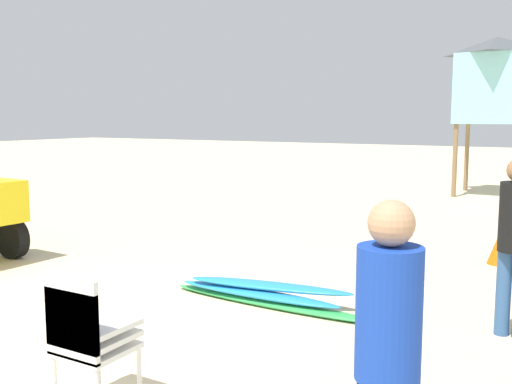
% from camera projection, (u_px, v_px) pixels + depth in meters
% --- Properties ---
extents(ground, '(80.00, 80.00, 0.00)m').
position_uv_depth(ground, '(25.00, 325.00, 6.00)').
color(ground, beige).
extents(stacked_plastic_chairs, '(0.48, 0.48, 1.02)m').
position_uv_depth(stacked_plastic_chairs, '(86.00, 331.00, 4.15)').
color(stacked_plastic_chairs, white).
rests_on(stacked_plastic_chairs, ground).
extents(surfboard_pile, '(2.60, 0.60, 0.24)m').
position_uv_depth(surfboard_pile, '(266.00, 295.00, 6.64)').
color(surfboard_pile, green).
rests_on(surfboard_pile, ground).
extents(lifeguard_near_left, '(0.32, 0.32, 1.71)m').
position_uv_depth(lifeguard_near_left, '(388.00, 348.00, 2.86)').
color(lifeguard_near_left, black).
rests_on(lifeguard_near_left, ground).
extents(lifeguard_tower, '(1.98, 1.98, 4.17)m').
position_uv_depth(lifeguard_tower, '(495.00, 80.00, 15.49)').
color(lifeguard_tower, olive).
rests_on(lifeguard_tower, ground).
extents(traffic_cone_near, '(0.39, 0.39, 0.56)m').
position_uv_depth(traffic_cone_near, '(502.00, 245.00, 8.44)').
color(traffic_cone_near, orange).
rests_on(traffic_cone_near, ground).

